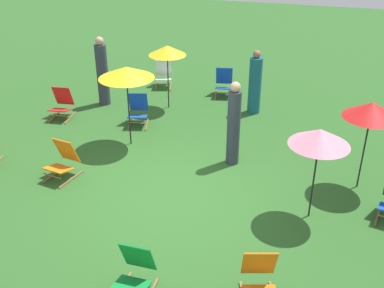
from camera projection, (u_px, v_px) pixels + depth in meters
name	position (u px, v px, depth m)	size (l,w,h in m)	color
ground_plane	(174.00, 193.00, 9.10)	(40.00, 40.00, 0.00)	#2D6026
deckchair_0	(135.00, 273.00, 6.63)	(0.48, 0.76, 0.83)	olive
deckchair_1	(62.00, 104.00, 12.18)	(0.57, 0.82, 0.83)	olive
deckchair_2	(138.00, 111.00, 11.81)	(0.66, 0.86, 0.83)	olive
deckchair_3	(63.00, 161.00, 9.50)	(0.60, 0.83, 0.83)	olive
deckchair_8	(224.00, 83.00, 13.59)	(0.61, 0.84, 0.83)	olive
deckchair_9	(163.00, 75.00, 14.25)	(0.68, 0.87, 0.83)	olive
deckchair_10	(260.00, 280.00, 6.50)	(0.68, 0.87, 0.83)	olive
umbrella_0	(372.00, 110.00, 8.55)	(1.05, 1.05, 1.83)	black
umbrella_1	(167.00, 50.00, 12.18)	(1.00, 1.00, 1.76)	black
umbrella_2	(320.00, 137.00, 7.71)	(1.04, 1.04, 1.76)	black
umbrella_3	(126.00, 73.00, 10.17)	(1.25, 1.25, 1.90)	black
person_0	(255.00, 84.00, 12.27)	(0.43, 0.43, 1.72)	#195972
person_1	(102.00, 73.00, 12.75)	(0.38, 0.38, 1.92)	#333847
person_2	(234.00, 125.00, 9.78)	(0.32, 0.32, 1.87)	#333847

